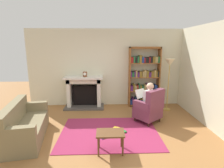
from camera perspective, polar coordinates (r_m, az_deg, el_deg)
name	(u,v)px	position (r m, az deg, el deg)	size (l,w,h in m)	color
ground	(110,139)	(4.32, -0.74, -17.21)	(14.00, 14.00, 0.00)	#956336
back_wall	(108,68)	(6.36, -1.38, 5.19)	(5.60, 0.10, 2.70)	beige
side_wall_right	(199,73)	(5.77, 26.23, 3.23)	(0.10, 5.20, 2.70)	beige
area_rug	(109,132)	(4.58, -0.84, -15.31)	(2.40, 1.80, 0.01)	#92264A
fireplace	(84,91)	(6.30, -8.88, -2.16)	(1.35, 0.64, 1.09)	#4C4742
mantel_clock	(85,74)	(6.08, -8.68, 3.12)	(0.14, 0.14, 0.17)	brown
bookshelf	(144,78)	(6.35, 10.29, 2.03)	(1.07, 0.32, 2.09)	brown
armchair_reading	(150,108)	(5.11, 12.00, -7.49)	(0.89, 0.88, 0.97)	#331E14
seated_reader	(147,100)	(5.12, 11.05, -5.11)	(0.57, 0.59, 1.14)	silver
sofa_floral	(25,126)	(4.65, -26.28, -11.94)	(1.00, 1.80, 0.85)	#7A6F4E
side_table	(110,135)	(3.71, -0.52, -16.13)	(0.56, 0.39, 0.43)	brown
scattered_books	(114,132)	(4.56, 0.69, -15.12)	(0.68, 0.62, 0.04)	#334CA5
floor_lamp	(169,67)	(6.04, 17.98, 5.23)	(0.32, 0.32, 1.72)	#B7933F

